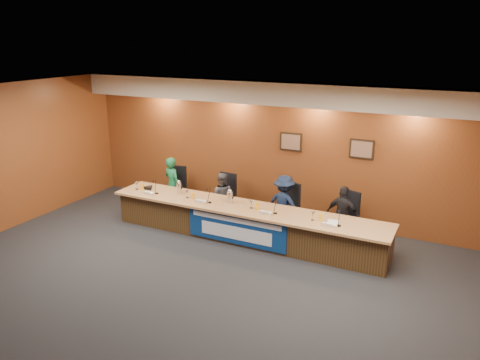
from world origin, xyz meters
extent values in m
plane|color=black|center=(0.00, 0.00, 0.00)|extent=(10.00, 10.00, 0.00)
cube|color=silver|center=(0.00, 0.00, 3.20)|extent=(10.00, 8.00, 0.04)
cube|color=brown|center=(0.00, 4.00, 1.60)|extent=(10.00, 0.04, 3.20)
cube|color=beige|center=(0.00, 3.75, 2.95)|extent=(10.00, 0.50, 0.50)
cube|color=#3F2A14|center=(0.00, 2.40, 0.35)|extent=(6.00, 0.80, 0.70)
cube|color=#AA7647|center=(0.00, 2.35, 0.72)|extent=(6.10, 0.95, 0.05)
cube|color=navy|center=(0.00, 1.99, 0.38)|extent=(2.20, 0.02, 0.65)
cube|color=silver|center=(0.00, 1.97, 0.58)|extent=(2.00, 0.01, 0.10)
cube|color=silver|center=(0.00, 1.97, 0.30)|extent=(1.60, 0.01, 0.28)
cube|color=black|center=(0.40, 3.97, 1.85)|extent=(0.52, 0.04, 0.42)
cube|color=black|center=(2.00, 3.97, 1.85)|extent=(0.52, 0.04, 0.42)
imported|color=#155D35|center=(-2.32, 3.13, 0.68)|extent=(0.57, 0.47, 1.36)
imported|color=#48484E|center=(-0.95, 3.13, 0.58)|extent=(0.66, 0.58, 1.16)
imported|color=#0F1A33|center=(0.59, 3.13, 0.65)|extent=(0.90, 0.60, 1.30)
imported|color=black|center=(1.90, 3.13, 0.62)|extent=(0.77, 0.41, 1.24)
cube|color=black|center=(-2.32, 3.23, 0.48)|extent=(0.54, 0.54, 0.08)
cube|color=black|center=(-0.95, 3.23, 0.48)|extent=(0.50, 0.50, 0.08)
cube|color=black|center=(0.59, 3.23, 0.48)|extent=(0.63, 0.63, 0.08)
cube|color=black|center=(1.90, 3.23, 0.48)|extent=(0.63, 0.63, 0.08)
cube|color=white|center=(-2.28, 2.07, 0.80)|extent=(0.24, 0.08, 0.10)
cylinder|color=black|center=(-2.13, 2.22, 0.76)|extent=(0.07, 0.07, 0.02)
cylinder|color=#FEB012|center=(-2.58, 2.30, 0.82)|extent=(0.06, 0.06, 0.15)
cylinder|color=silver|center=(-2.72, 2.27, 0.84)|extent=(0.08, 0.08, 0.18)
cube|color=white|center=(-0.95, 2.12, 0.80)|extent=(0.24, 0.08, 0.10)
cylinder|color=black|center=(-0.76, 2.24, 0.76)|extent=(0.07, 0.07, 0.02)
cylinder|color=#FEB012|center=(-1.20, 2.28, 0.82)|extent=(0.06, 0.06, 0.15)
cylinder|color=silver|center=(-1.36, 2.29, 0.84)|extent=(0.08, 0.08, 0.18)
cube|color=white|center=(0.56, 2.13, 0.80)|extent=(0.24, 0.08, 0.10)
cylinder|color=black|center=(0.74, 2.28, 0.76)|extent=(0.07, 0.07, 0.02)
cylinder|color=#FEB012|center=(0.32, 2.33, 0.82)|extent=(0.06, 0.06, 0.15)
cylinder|color=silver|center=(0.18, 2.34, 0.84)|extent=(0.08, 0.08, 0.18)
cube|color=white|center=(1.86, 2.08, 0.80)|extent=(0.24, 0.08, 0.10)
cylinder|color=black|center=(2.05, 2.21, 0.76)|extent=(0.07, 0.07, 0.02)
cylinder|color=#FEB012|center=(1.66, 2.31, 0.82)|extent=(0.06, 0.06, 0.15)
cylinder|color=silver|center=(1.52, 2.27, 0.84)|extent=(0.08, 0.08, 0.18)
cylinder|color=silver|center=(-1.67, 2.46, 0.88)|extent=(0.12, 0.12, 0.26)
cylinder|color=silver|center=(-0.37, 2.43, 0.87)|extent=(0.13, 0.13, 0.24)
cylinder|color=black|center=(-2.51, 2.42, 0.78)|extent=(0.32, 0.32, 0.05)
cube|color=white|center=(1.90, 2.32, 0.75)|extent=(0.26, 0.33, 0.01)
camera|label=1|loc=(4.00, -5.86, 4.18)|focal=35.00mm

